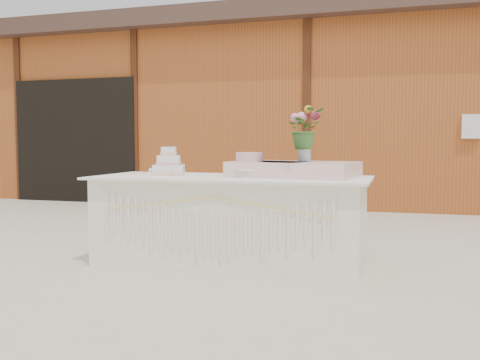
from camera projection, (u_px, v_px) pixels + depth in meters
The scene contains 9 objects.
ground at pixel (230, 264), 4.71m from camera, with size 80.00×80.00×0.00m, color beige.
barn at pixel (323, 111), 10.32m from camera, with size 12.60×4.60×3.30m.
cake_table at pixel (230, 220), 4.67m from camera, with size 2.40×1.00×0.77m.
wedding_cake at pixel (169, 165), 4.90m from camera, with size 0.36×0.36×0.26m.
pink_cake_stand at pixel (249, 163), 4.57m from camera, with size 0.29×0.29×0.21m.
satin_runner at pixel (294, 169), 4.60m from camera, with size 1.05×0.61×0.13m, color beige.
flower_vase at pixel (305, 152), 4.63m from camera, with size 0.11×0.11×0.16m, color silver.
bouquet at pixel (305, 123), 4.61m from camera, with size 0.32×0.28×0.36m, color #3B6829.
loose_flowers at pixel (139, 173), 5.07m from camera, with size 0.13×0.31×0.02m, color pink, non-canonical shape.
Camera 1 is at (1.40, -4.43, 1.06)m, focal length 40.00 mm.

